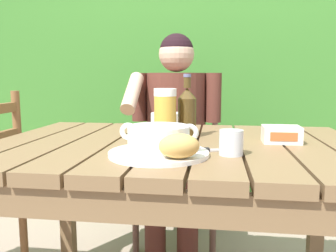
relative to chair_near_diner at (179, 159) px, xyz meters
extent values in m
cube|color=brown|center=(-0.48, -0.88, 0.25)|extent=(0.13, 0.88, 0.04)
cube|color=brown|center=(-0.34, -0.88, 0.25)|extent=(0.13, 0.88, 0.04)
cube|color=brown|center=(-0.20, -0.88, 0.25)|extent=(0.13, 0.88, 0.04)
cube|color=brown|center=(-0.06, -0.88, 0.25)|extent=(0.13, 0.88, 0.04)
cube|color=brown|center=(0.08, -0.88, 0.25)|extent=(0.13, 0.88, 0.04)
cube|color=brown|center=(0.22, -0.88, 0.25)|extent=(0.13, 0.88, 0.04)
cube|color=brown|center=(0.36, -0.88, 0.25)|extent=(0.13, 0.88, 0.04)
cube|color=brown|center=(0.50, -0.88, 0.25)|extent=(0.13, 0.88, 0.04)
cube|color=brown|center=(0.08, -1.29, 0.19)|extent=(1.21, 0.03, 0.08)
cube|color=brown|center=(0.08, -0.47, 0.19)|extent=(1.21, 0.03, 0.08)
cube|color=brown|center=(-0.50, -0.48, -0.12)|extent=(0.06, 0.06, 0.70)
cube|color=brown|center=(0.67, -0.48, -0.12)|extent=(0.06, 0.06, 0.70)
cube|color=#3B7A2C|center=(0.08, 0.72, 0.50)|extent=(3.49, 0.60, 1.95)
cylinder|color=#4C3823|center=(0.54, 0.87, 0.64)|extent=(0.10, 0.10, 2.23)
cylinder|color=brown|center=(0.21, -0.27, -0.25)|extent=(0.04, 0.04, 0.45)
cylinder|color=brown|center=(-0.21, -0.27, -0.25)|extent=(0.04, 0.04, 0.45)
cylinder|color=brown|center=(0.21, 0.15, -0.25)|extent=(0.04, 0.04, 0.45)
cylinder|color=brown|center=(-0.21, 0.15, -0.25)|extent=(0.04, 0.04, 0.45)
cube|color=brown|center=(0.00, -0.06, -0.01)|extent=(0.46, 0.45, 0.02)
cylinder|color=brown|center=(0.21, 0.15, 0.23)|extent=(0.04, 0.04, 0.50)
cylinder|color=brown|center=(-0.21, 0.15, 0.23)|extent=(0.04, 0.04, 0.50)
cube|color=brown|center=(0.00, 0.15, 0.15)|extent=(0.42, 0.02, 0.04)
cube|color=brown|center=(0.00, 0.15, 0.28)|extent=(0.42, 0.02, 0.04)
cube|color=brown|center=(0.00, 0.15, 0.40)|extent=(0.42, 0.02, 0.04)
cylinder|color=brown|center=(0.08, -0.36, -0.25)|extent=(0.11, 0.11, 0.45)
cylinder|color=brown|center=(0.08, -0.26, 0.04)|extent=(0.13, 0.40, 0.13)
cylinder|color=brown|center=(-0.09, -0.36, -0.25)|extent=(0.11, 0.11, 0.45)
cylinder|color=brown|center=(-0.09, -0.26, 0.04)|extent=(0.13, 0.40, 0.13)
cylinder|color=brown|center=(0.00, -0.16, 0.27)|extent=(0.32, 0.32, 0.47)
sphere|color=tan|center=(0.00, -0.16, 0.61)|extent=(0.19, 0.19, 0.19)
sphere|color=black|center=(0.00, -0.16, 0.63)|extent=(0.18, 0.18, 0.18)
cylinder|color=brown|center=(0.20, -0.18, 0.38)|extent=(0.08, 0.08, 0.26)
cylinder|color=brown|center=(-0.20, -0.18, 0.38)|extent=(0.08, 0.08, 0.26)
cylinder|color=tan|center=(-0.20, -0.34, 0.41)|extent=(0.07, 0.25, 0.21)
cylinder|color=brown|center=(-0.66, -0.61, -0.25)|extent=(0.04, 0.04, 0.44)
cylinder|color=brown|center=(-0.66, -0.61, 0.20)|extent=(0.04, 0.04, 0.46)
cylinder|color=white|center=(0.06, -1.09, 0.27)|extent=(0.28, 0.28, 0.01)
cylinder|color=white|center=(0.06, -1.09, 0.32)|extent=(0.17, 0.17, 0.07)
cylinder|color=#BD5B17|center=(0.06, -1.09, 0.33)|extent=(0.15, 0.15, 0.01)
torus|color=white|center=(-0.03, -1.09, 0.34)|extent=(0.05, 0.01, 0.05)
torus|color=white|center=(0.14, -1.09, 0.34)|extent=(0.05, 0.01, 0.05)
ellipsoid|color=tan|center=(0.12, -1.17, 0.31)|extent=(0.12, 0.10, 0.06)
cylinder|color=gold|center=(0.04, -0.84, 0.35)|extent=(0.08, 0.08, 0.15)
cylinder|color=white|center=(0.04, -0.84, 0.44)|extent=(0.08, 0.08, 0.03)
cylinder|color=#483617|center=(0.11, -0.78, 0.34)|extent=(0.07, 0.07, 0.14)
cone|color=#483617|center=(0.11, -0.78, 0.43)|extent=(0.07, 0.07, 0.04)
cylinder|color=#483617|center=(0.11, -0.78, 0.47)|extent=(0.03, 0.03, 0.04)
cylinder|color=slate|center=(0.11, -0.78, 0.49)|extent=(0.03, 0.03, 0.01)
cylinder|color=silver|center=(0.26, -1.06, 0.30)|extent=(0.07, 0.07, 0.07)
cube|color=white|center=(0.43, -0.85, 0.30)|extent=(0.12, 0.09, 0.06)
cube|color=#D4612F|center=(0.43, -0.89, 0.30)|extent=(0.09, 0.00, 0.03)
cube|color=silver|center=(0.23, -1.01, 0.27)|extent=(0.12, 0.05, 0.00)
cube|color=black|center=(0.17, -1.02, 0.27)|extent=(0.07, 0.04, 0.01)
cylinder|color=white|center=(0.00, -0.54, 0.30)|extent=(0.14, 0.14, 0.06)
camera|label=1|loc=(0.22, -2.04, 0.49)|focal=37.14mm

